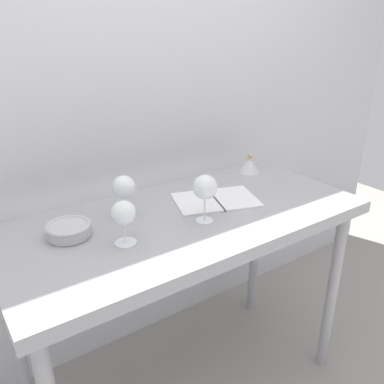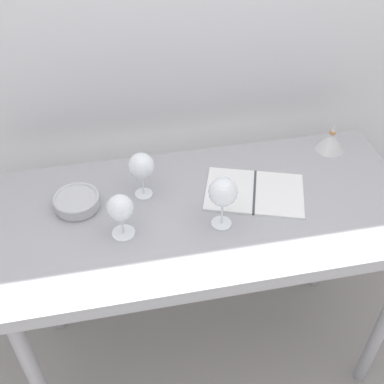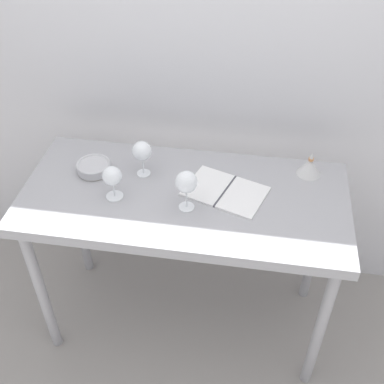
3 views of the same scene
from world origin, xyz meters
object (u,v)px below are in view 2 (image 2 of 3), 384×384
at_px(wine_glass_near_left, 120,209).
at_px(open_notebook, 254,192).
at_px(tasting_bowl, 77,201).
at_px(wine_glass_far_left, 141,167).
at_px(wine_glass_near_center, 223,193).
at_px(decanter_funnel, 331,141).

xyz_separation_m(wine_glass_near_left, open_notebook, (0.46, 0.10, -0.10)).
bearing_deg(tasting_bowl, wine_glass_far_left, 5.17).
bearing_deg(wine_glass_near_center, tasting_bowl, 159.29).
bearing_deg(decanter_funnel, wine_glass_near_left, -160.39).
relative_size(tasting_bowl, decanter_funnel, 1.32).
bearing_deg(wine_glass_near_center, wine_glass_near_left, 176.49).
relative_size(open_notebook, tasting_bowl, 2.54).
xyz_separation_m(open_notebook, decanter_funnel, (0.36, 0.19, 0.03)).
bearing_deg(wine_glass_far_left, decanter_funnel, 9.28).
distance_m(wine_glass_near_center, decanter_funnel, 0.60).
distance_m(tasting_bowl, decanter_funnel, 0.97).
relative_size(wine_glass_near_left, decanter_funnel, 1.32).
distance_m(open_notebook, tasting_bowl, 0.60).
bearing_deg(decanter_funnel, wine_glass_near_center, -148.39).
bearing_deg(open_notebook, wine_glass_near_center, -121.45).
height_order(open_notebook, decanter_funnel, decanter_funnel).
xyz_separation_m(wine_glass_near_left, decanter_funnel, (0.82, 0.29, -0.07)).
relative_size(wine_glass_near_left, open_notebook, 0.39).
distance_m(wine_glass_near_center, tasting_bowl, 0.49).
bearing_deg(decanter_funnel, wine_glass_far_left, -170.72).
distance_m(wine_glass_far_left, open_notebook, 0.40).
distance_m(wine_glass_far_left, tasting_bowl, 0.24).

